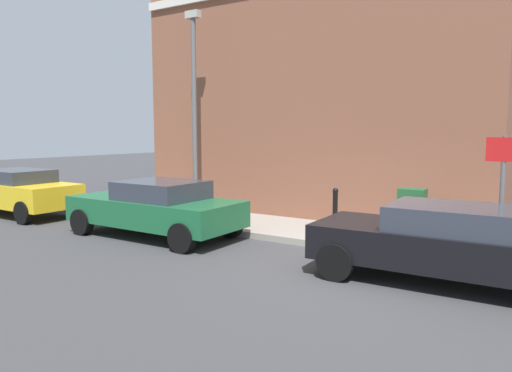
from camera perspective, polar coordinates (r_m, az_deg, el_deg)
ground at (r=9.11m, az=12.34°, el=-9.64°), size 80.00×80.00×0.00m
sidewalk at (r=13.91m, az=-8.22°, el=-3.65°), size 2.27×30.00×0.15m
corner_building at (r=16.18m, az=10.27°, el=14.17°), size 6.79×10.42×9.40m
car_black at (r=8.47m, az=22.68°, el=-6.27°), size 1.94×4.52×1.32m
car_green at (r=11.64m, az=-11.94°, el=-2.53°), size 1.95×4.36×1.36m
car_yellow at (r=16.17m, az=-26.89°, el=-0.51°), size 1.79×4.43×1.38m
utility_cabinet at (r=10.83m, az=18.23°, el=-3.56°), size 0.46×0.61×1.15m
bollard_near_cabinet at (r=11.51m, az=9.51°, el=-2.62°), size 0.14×0.14×1.04m
street_sign at (r=9.69m, az=27.56°, el=0.73°), size 0.08×0.60×2.30m
lamppost at (r=13.76m, az=-7.44°, el=9.75°), size 0.20×0.44×5.72m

